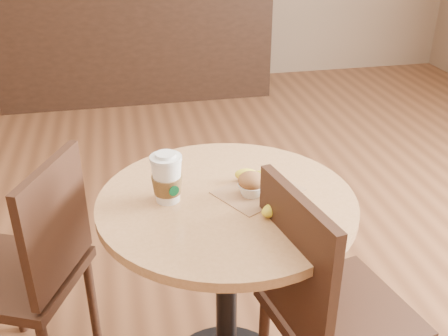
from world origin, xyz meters
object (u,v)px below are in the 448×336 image
coffee_cup (167,180)px  muffin (251,184)px  chair_right (324,306)px  chair_left (33,268)px  banana (269,190)px  cafe_table (227,250)px

coffee_cup → muffin: coffee_cup is taller
chair_right → muffin: 0.41m
chair_left → muffin: chair_left is taller
chair_right → muffin: size_ratio=10.73×
coffee_cup → banana: coffee_cup is taller
chair_left → muffin: bearing=101.4°
muffin → banana: size_ratio=0.29×
coffee_cup → banana: size_ratio=0.53×
cafe_table → chair_right: size_ratio=0.87×
cafe_table → chair_right: 0.34m
banana → chair_left: bearing=166.5°
cafe_table → banana: size_ratio=2.68×
coffee_cup → banana: bearing=-27.0°
chair_left → cafe_table: bearing=100.0°
muffin → banana: 0.06m
chair_right → coffee_cup: coffee_cup is taller
chair_left → chair_right: chair_right is taller
banana → chair_right: bearing=-61.2°
chair_left → chair_right: bearing=90.0°
cafe_table → coffee_cup: size_ratio=5.02×
chair_left → coffee_cup: 0.58m
chair_left → banana: chair_left is taller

